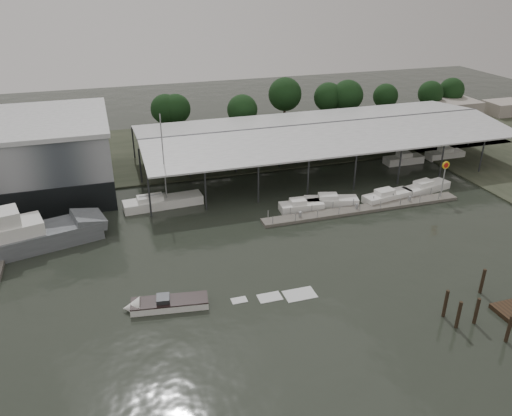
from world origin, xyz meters
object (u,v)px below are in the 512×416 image
object	(u,v)px
white_sailboat	(162,202)
speedboat_underway	(163,304)
grey_trawler	(14,239)
shell_fuel_sign	(445,173)

from	to	relation	value
white_sailboat	speedboat_underway	xyz separation A→B (m)	(-3.03, -22.50, -0.25)
grey_trawler	speedboat_underway	size ratio (longest dim) A/B	1.07
speedboat_underway	shell_fuel_sign	bearing A→B (deg)	-153.53
shell_fuel_sign	white_sailboat	xyz separation A→B (m)	(-37.24, 9.18, -3.28)
grey_trawler	speedboat_underway	bearing A→B (deg)	-61.12
speedboat_underway	white_sailboat	bearing A→B (deg)	-89.51
shell_fuel_sign	white_sailboat	bearing A→B (deg)	166.15
grey_trawler	white_sailboat	distance (m)	18.72
shell_fuel_sign	grey_trawler	bearing A→B (deg)	177.71
white_sailboat	speedboat_underway	bearing A→B (deg)	-101.24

